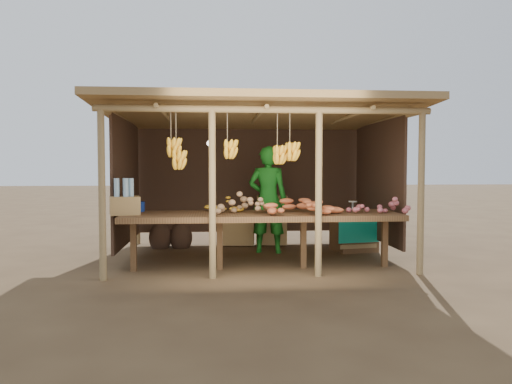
{
  "coord_description": "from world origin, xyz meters",
  "views": [
    {
      "loc": [
        -0.7,
        -7.97,
        1.47
      ],
      "look_at": [
        0.0,
        0.0,
        1.05
      ],
      "focal_mm": 35.0,
      "sensor_mm": 36.0,
      "label": 1
    }
  ],
  "objects": [
    {
      "name": "banana_pile",
      "position": [
        -0.55,
        -0.68,
        0.97
      ],
      "size": [
        0.56,
        0.36,
        0.34
      ],
      "primitive_type": null,
      "rotation": [
        0.0,
        0.0,
        -0.07
      ],
      "color": "yellow",
      "rests_on": "counter"
    },
    {
      "name": "tomato_basin",
      "position": [
        -1.9,
        -0.54,
        0.89
      ],
      "size": [
        0.41,
        0.41,
        0.22
      ],
      "rotation": [
        0.0,
        0.0,
        0.14
      ],
      "color": "navy",
      "rests_on": "counter"
    },
    {
      "name": "onion_heap",
      "position": [
        1.68,
        -1.1,
        0.98
      ],
      "size": [
        0.91,
        0.58,
        0.36
      ],
      "primitive_type": null,
      "rotation": [
        0.0,
        0.0,
        -0.06
      ],
      "color": "#BA5A61",
      "rests_on": "counter"
    },
    {
      "name": "potato_heap",
      "position": [
        -0.22,
        -0.88,
        0.98
      ],
      "size": [
        0.9,
        0.55,
        0.36
      ],
      "primitive_type": null,
      "rotation": [
        0.0,
        0.0,
        -0.01
      ],
      "color": "#A47B54",
      "rests_on": "counter"
    },
    {
      "name": "carton_stack",
      "position": [
        0.2,
        1.2,
        0.4
      ],
      "size": [
        1.22,
        0.5,
        0.9
      ],
      "color": "#A27C48",
      "rests_on": "ground"
    },
    {
      "name": "sweet_potato_heap",
      "position": [
        0.48,
        -1.07,
        0.98
      ],
      "size": [
        1.22,
        0.85,
        0.36
      ],
      "primitive_type": null,
      "rotation": [
        0.0,
        0.0,
        0.16
      ],
      "color": "#BB5930",
      "rests_on": "counter"
    },
    {
      "name": "tarp_crate",
      "position": [
        1.74,
        0.42,
        0.36
      ],
      "size": [
        0.84,
        0.76,
        0.88
      ],
      "color": "brown",
      "rests_on": "ground"
    },
    {
      "name": "burlap_sacks",
      "position": [
        -1.45,
        0.99,
        0.24
      ],
      "size": [
        0.77,
        0.4,
        0.55
      ],
      "color": "#432C1F",
      "rests_on": "ground"
    },
    {
      "name": "vendor",
      "position": [
        0.23,
        0.38,
        0.9
      ],
      "size": [
        0.73,
        0.56,
        1.8
      ],
      "primitive_type": "imported",
      "rotation": [
        0.0,
        0.0,
        2.93
      ],
      "color": "#1B7D1F",
      "rests_on": "ground"
    },
    {
      "name": "stall_structure",
      "position": [
        -0.06,
        -0.01,
        1.92
      ],
      "size": [
        4.7,
        3.5,
        2.43
      ],
      "color": "#977A4E",
      "rests_on": "ground"
    },
    {
      "name": "ground",
      "position": [
        0.0,
        0.0,
        0.0
      ],
      "size": [
        60.0,
        60.0,
        0.0
      ],
      "primitive_type": "plane",
      "color": "brown",
      "rests_on": "ground"
    },
    {
      "name": "counter",
      "position": [
        0.0,
        -0.95,
        0.74
      ],
      "size": [
        3.9,
        1.05,
        0.8
      ],
      "color": "brown",
      "rests_on": "ground"
    },
    {
      "name": "bottle_box",
      "position": [
        -1.9,
        -1.01,
        0.99
      ],
      "size": [
        0.46,
        0.39,
        0.5
      ],
      "color": "#A27C48",
      "rests_on": "counter"
    }
  ]
}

